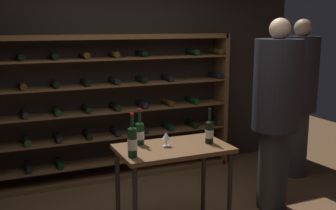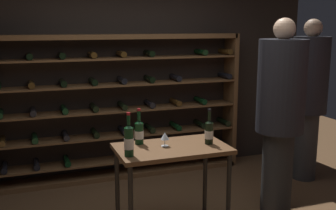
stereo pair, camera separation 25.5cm
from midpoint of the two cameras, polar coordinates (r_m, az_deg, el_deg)
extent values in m
cube|color=black|center=(5.50, -4.40, 5.33)|extent=(5.27, 0.10, 2.87)
cube|color=brown|center=(5.93, 9.88, 0.73)|extent=(0.06, 0.32, 1.87)
cube|color=brown|center=(5.24, -5.18, 9.46)|extent=(3.15, 0.32, 0.06)
cube|color=brown|center=(5.59, -4.85, -9.43)|extent=(3.15, 0.32, 0.06)
cube|color=brown|center=(5.52, -4.88, -7.47)|extent=(3.07, 0.32, 0.02)
cylinder|color=black|center=(5.34, -20.54, -8.17)|extent=(0.08, 0.30, 0.08)
cylinder|color=black|center=(5.34, -16.55, -7.91)|extent=(0.08, 0.30, 0.08)
cylinder|color=black|center=(5.37, -12.59, -7.61)|extent=(0.08, 0.30, 0.08)
cylinder|color=#4C3314|center=(5.60, -1.22, -6.55)|extent=(0.08, 0.30, 0.08)
cylinder|color=black|center=(5.73, 2.30, -6.17)|extent=(0.08, 0.30, 0.08)
cylinder|color=black|center=(5.87, 5.66, -5.78)|extent=(0.08, 0.30, 0.08)
cylinder|color=black|center=(6.03, 8.84, -5.39)|extent=(0.08, 0.30, 0.08)
cube|color=brown|center=(5.42, -4.94, -4.12)|extent=(3.07, 0.32, 0.02)
cylinder|color=#4C3314|center=(5.25, -20.79, -4.72)|extent=(0.08, 0.30, 0.08)
cylinder|color=black|center=(5.25, -16.75, -4.46)|extent=(0.08, 0.30, 0.08)
cylinder|color=black|center=(5.28, -12.74, -4.17)|extent=(0.08, 0.30, 0.08)
cylinder|color=black|center=(5.33, -8.80, -3.87)|extent=(0.08, 0.30, 0.08)
cylinder|color=black|center=(5.41, -4.95, -3.56)|extent=(0.08, 0.30, 0.08)
cylinder|color=black|center=(5.51, -1.24, -3.24)|extent=(0.08, 0.30, 0.08)
cylinder|color=black|center=(5.64, 2.33, -2.92)|extent=(0.08, 0.30, 0.08)
cylinder|color=black|center=(5.78, 5.72, -2.61)|extent=(0.08, 0.30, 0.08)
cylinder|color=black|center=(5.95, 8.94, -2.31)|extent=(0.08, 0.30, 0.08)
cube|color=brown|center=(5.35, -5.00, -0.66)|extent=(3.07, 0.32, 0.02)
cylinder|color=black|center=(5.17, -21.04, -1.15)|extent=(0.08, 0.30, 0.08)
cylinder|color=black|center=(5.17, -16.95, -0.88)|extent=(0.08, 0.30, 0.08)
cylinder|color=black|center=(5.20, -12.90, -0.61)|extent=(0.08, 0.30, 0.08)
cylinder|color=black|center=(5.25, -8.90, -0.35)|extent=(0.08, 0.30, 0.08)
cylinder|color=black|center=(5.33, -5.01, -0.08)|extent=(0.08, 0.30, 0.08)
cylinder|color=black|center=(5.44, -1.25, 0.17)|extent=(0.08, 0.30, 0.08)
cylinder|color=#4C3314|center=(5.56, 2.35, 0.42)|extent=(0.08, 0.30, 0.08)
cylinder|color=black|center=(5.71, 5.79, 0.65)|extent=(0.08, 0.30, 0.08)
cube|color=brown|center=(5.29, -5.06, 2.89)|extent=(3.07, 0.32, 0.02)
cylinder|color=#4C3314|center=(5.12, -17.16, 2.78)|extent=(0.08, 0.30, 0.08)
cylinder|color=black|center=(5.14, -13.06, 3.03)|extent=(0.08, 0.30, 0.08)
cylinder|color=black|center=(5.20, -9.01, 3.26)|extent=(0.08, 0.30, 0.08)
cylinder|color=black|center=(5.28, -5.07, 3.48)|extent=(0.08, 0.30, 0.08)
cylinder|color=black|center=(5.39, -1.26, 3.66)|extent=(0.08, 0.30, 0.08)
cylinder|color=black|center=(5.51, 2.38, 3.83)|extent=(0.08, 0.30, 0.08)
cylinder|color=black|center=(5.83, 9.14, 4.10)|extent=(0.08, 0.30, 0.08)
cube|color=brown|center=(5.25, -5.12, 6.50)|extent=(3.07, 0.32, 0.02)
cylinder|color=black|center=(5.08, -17.38, 6.51)|extent=(0.08, 0.30, 0.08)
cylinder|color=black|center=(5.11, -13.22, 6.74)|extent=(0.08, 0.30, 0.08)
cylinder|color=#4C3314|center=(5.17, -9.12, 6.94)|extent=(0.08, 0.30, 0.08)
cylinder|color=#4C3314|center=(5.25, -5.13, 7.09)|extent=(0.08, 0.30, 0.08)
cylinder|color=black|center=(5.35, -1.28, 7.21)|extent=(0.08, 0.30, 0.08)
cylinder|color=black|center=(5.63, 5.92, 7.35)|extent=(0.08, 0.30, 0.08)
cylinder|color=#4C3314|center=(5.80, 9.24, 7.37)|extent=(0.08, 0.30, 0.08)
cube|color=brown|center=(3.83, 2.45, -6.10)|extent=(1.04, 0.62, 0.04)
cylinder|color=black|center=(3.96, 10.30, -12.41)|extent=(0.04, 0.04, 0.83)
cylinder|color=black|center=(4.07, -5.26, -11.60)|extent=(0.04, 0.04, 0.83)
cylinder|color=black|center=(4.38, 6.87, -9.96)|extent=(0.04, 0.04, 0.83)
cylinder|color=#323232|center=(5.67, 19.82, -5.36)|extent=(0.29, 0.29, 0.89)
cylinder|color=black|center=(5.50, 20.44, 3.92)|extent=(0.45, 0.45, 0.96)
sphere|color=tan|center=(5.46, 20.86, 9.97)|extent=(0.23, 0.23, 0.23)
cube|color=olive|center=(5.63, 18.65, 5.37)|extent=(0.05, 0.02, 0.54)
cylinder|color=#242424|center=(4.63, 16.47, -8.86)|extent=(0.32, 0.32, 0.89)
cylinder|color=black|center=(4.41, 17.13, 2.51)|extent=(0.50, 0.50, 0.96)
sphere|color=tan|center=(4.36, 17.57, 10.06)|extent=(0.22, 0.22, 0.22)
cylinder|color=black|center=(3.52, -3.40, -5.19)|extent=(0.08, 0.08, 0.25)
cone|color=black|center=(3.49, -3.42, -3.02)|extent=(0.08, 0.08, 0.03)
cylinder|color=black|center=(3.47, -3.43, -2.12)|extent=(0.03, 0.03, 0.09)
cylinder|color=maroon|center=(3.46, -3.44, -1.24)|extent=(0.03, 0.03, 0.02)
cylinder|color=silver|center=(3.53, -3.39, -5.39)|extent=(0.08, 0.08, 0.10)
cylinder|color=black|center=(3.92, 7.59, -3.96)|extent=(0.08, 0.08, 0.20)
cone|color=black|center=(3.89, 7.64, -2.33)|extent=(0.08, 0.08, 0.03)
cylinder|color=black|center=(3.88, 7.66, -1.52)|extent=(0.03, 0.03, 0.09)
cylinder|color=black|center=(3.86, 7.68, -0.73)|extent=(0.03, 0.03, 0.02)
cylinder|color=silver|center=(3.92, 7.59, -4.10)|extent=(0.08, 0.08, 0.08)
cylinder|color=black|center=(3.88, -2.16, -4.01)|extent=(0.08, 0.08, 0.20)
cone|color=black|center=(3.85, -2.17, -2.39)|extent=(0.08, 0.08, 0.03)
cylinder|color=black|center=(3.84, -2.18, -1.52)|extent=(0.03, 0.03, 0.10)
cylinder|color=maroon|center=(3.83, -2.19, -0.67)|extent=(0.03, 0.03, 0.02)
cylinder|color=silver|center=(3.88, -2.16, -4.16)|extent=(0.09, 0.09, 0.08)
cylinder|color=silver|center=(3.83, 1.47, -5.73)|extent=(0.07, 0.07, 0.00)
cylinder|color=silver|center=(3.82, 1.47, -5.26)|extent=(0.01, 0.01, 0.06)
cone|color=silver|center=(3.81, 1.48, -4.33)|extent=(0.08, 0.08, 0.07)
cylinder|color=#590A14|center=(3.81, 1.48, -4.55)|extent=(0.04, 0.04, 0.02)
camera|label=1|loc=(0.13, -88.14, 0.36)|focal=43.81mm
camera|label=2|loc=(0.13, 91.86, -0.36)|focal=43.81mm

